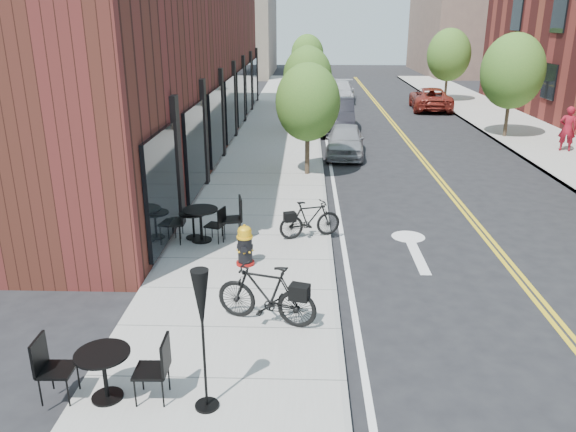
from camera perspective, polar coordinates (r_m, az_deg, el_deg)
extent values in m
plane|color=black|center=(11.50, 4.97, -8.02)|extent=(120.00, 120.00, 0.00)
cube|color=#9E9B93|center=(20.90, -1.91, 4.93)|extent=(4.00, 70.00, 0.12)
cube|color=#431E15|center=(24.95, -12.13, 14.90)|extent=(5.00, 28.00, 7.00)
cube|color=#726656|center=(58.65, -5.68, 19.05)|extent=(8.00, 14.00, 10.00)
cube|color=brown|center=(62.46, 18.34, 19.16)|extent=(10.00, 16.00, 12.00)
cylinder|color=#382B1E|center=(19.68, 1.97, 6.61)|extent=(0.16, 0.16, 1.61)
ellipsoid|color=#356820|center=(19.38, 2.03, 11.47)|extent=(2.20, 2.20, 2.64)
cylinder|color=#382B1E|center=(27.53, 1.96, 10.37)|extent=(0.16, 0.16, 1.68)
ellipsoid|color=#356820|center=(27.31, 2.00, 14.02)|extent=(2.30, 2.30, 2.76)
cylinder|color=#382B1E|center=(35.46, 1.95, 12.32)|extent=(0.16, 0.16, 1.57)
ellipsoid|color=#356820|center=(35.30, 1.98, 14.94)|extent=(2.10, 2.10, 2.52)
cylinder|color=#382B1E|center=(43.41, 1.95, 13.71)|extent=(0.16, 0.16, 1.71)
ellipsoid|color=#356820|center=(43.26, 1.98, 16.11)|extent=(2.40, 2.40, 2.88)
cylinder|color=#382B1E|center=(28.10, 21.34, 9.41)|extent=(0.16, 0.16, 1.82)
ellipsoid|color=#356820|center=(27.87, 21.86, 13.50)|extent=(2.80, 2.80, 3.36)
cylinder|color=#382B1E|center=(39.53, 15.75, 12.54)|extent=(0.16, 0.16, 1.82)
ellipsoid|color=#356820|center=(39.36, 16.02, 15.46)|extent=(2.80, 2.80, 3.36)
cylinder|color=maroon|center=(12.56, -4.35, -4.77)|extent=(0.42, 0.42, 0.06)
cylinder|color=black|center=(12.43, -4.38, -3.48)|extent=(0.33, 0.33, 0.61)
cylinder|color=gold|center=(12.32, -4.42, -2.13)|extent=(0.37, 0.37, 0.04)
cylinder|color=gold|center=(12.29, -4.43, -1.77)|extent=(0.32, 0.32, 0.14)
ellipsoid|color=gold|center=(12.26, -4.44, -1.42)|extent=(0.31, 0.31, 0.18)
cylinder|color=gold|center=(12.22, -4.45, -1.01)|extent=(0.05, 0.05, 0.06)
imported|color=black|center=(10.03, -2.23, -7.90)|extent=(1.95, 1.06, 1.13)
imported|color=black|center=(13.89, 2.25, -0.32)|extent=(1.65, 0.95, 0.95)
cylinder|color=black|center=(8.89, -17.86, -17.07)|extent=(0.46, 0.46, 0.03)
cylinder|color=black|center=(8.69, -18.10, -15.18)|extent=(0.06, 0.06, 0.72)
cylinder|color=black|center=(8.49, -18.36, -13.15)|extent=(0.79, 0.79, 0.03)
cylinder|color=black|center=(13.98, -8.75, -2.42)|extent=(0.58, 0.58, 0.03)
cylinder|color=black|center=(13.85, -8.83, -0.93)|extent=(0.08, 0.08, 0.79)
cylinder|color=black|center=(13.71, -8.91, 0.63)|extent=(1.01, 1.01, 0.03)
cylinder|color=black|center=(14.18, -9.51, -2.15)|extent=(0.51, 0.51, 0.03)
cylinder|color=black|center=(14.07, -9.58, -0.96)|extent=(0.07, 0.07, 0.64)
cylinder|color=black|center=(13.97, -9.66, 0.28)|extent=(0.88, 0.88, 0.03)
cylinder|color=black|center=(8.42, -8.22, -18.49)|extent=(0.34, 0.34, 0.04)
cylinder|color=black|center=(7.83, -8.59, -12.56)|extent=(0.04, 0.04, 2.04)
cone|color=black|center=(7.53, -8.82, -8.58)|extent=(0.25, 0.25, 0.90)
imported|color=gray|center=(22.98, 5.82, 7.65)|extent=(1.78, 3.83, 1.27)
imported|color=black|center=(28.22, 4.93, 10.19)|extent=(1.84, 4.88, 1.59)
imported|color=silver|center=(38.62, 5.29, 12.48)|extent=(2.30, 4.78, 1.34)
imported|color=maroon|center=(35.99, 14.26, 11.48)|extent=(2.65, 5.04, 1.35)
imported|color=maroon|center=(25.86, 26.53, 7.94)|extent=(0.78, 0.64, 1.83)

